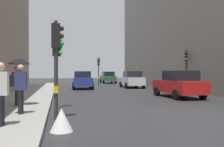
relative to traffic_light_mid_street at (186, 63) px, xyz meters
The scene contains 14 objects.
ground_plane 10.90m from the traffic_light_mid_street, 119.00° to the right, with size 120.00×120.00×0.00m, color #28282B.
sidewalk_kerb 12.89m from the traffic_light_mid_street, 164.93° to the right, with size 3.25×40.00×0.16m, color gray.
building_facade_right 8.61m from the traffic_light_mid_street, 30.42° to the left, with size 12.00×32.49×13.90m, color slate.
traffic_light_mid_street is the anchor object (origin of this frame).
traffic_light_far_median 12.01m from the traffic_light_mid_street, 117.48° to the left, with size 0.25×0.43×3.44m.
traffic_light_near_left 13.86m from the traffic_light_mid_street, 137.95° to the right, with size 0.43×0.24×3.44m.
traffic_light_near_right 12.24m from the traffic_light_mid_street, 147.25° to the right, with size 0.45×0.35×3.32m.
car_green_estate 18.26m from the traffic_light_mid_street, 99.16° to the left, with size 2.03×4.21×1.76m.
car_blue_van 10.25m from the traffic_light_mid_street, 141.36° to the left, with size 2.16×4.27×1.76m.
car_red_sedan 4.58m from the traffic_light_mid_street, 126.12° to the right, with size 2.10×4.24×1.76m.
car_white_compact 7.35m from the traffic_light_mid_street, 110.97° to the left, with size 2.17×4.28×1.76m.
pedestrian_with_umbrella 13.59m from the traffic_light_mid_street, 152.01° to the right, with size 1.00×1.00×2.14m.
pedestrian_with_grey_backpack 14.55m from the traffic_light_mid_street, 143.17° to the right, with size 0.60×0.36×1.77m.
warning_sign_triangle 15.09m from the traffic_light_mid_street, 132.73° to the right, with size 0.64×0.64×0.65m, color silver.
Camera 1 is at (-5.05, -8.44, 1.65)m, focal length 38.15 mm.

